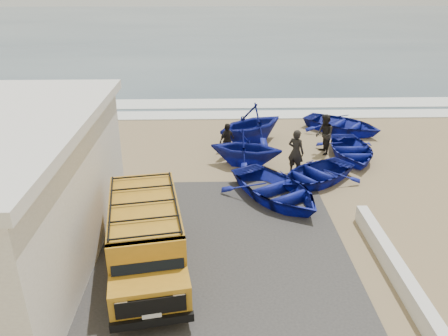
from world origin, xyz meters
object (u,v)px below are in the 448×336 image
object	(u,v)px
boat_mid_left	(246,148)
boat_far_right	(342,124)
boat_near_right	(315,174)
fisherman_middle	(324,135)
van	(146,236)
boat_mid_right	(351,150)
fisherman_back	(227,140)
parapet	(394,267)
fisherman_front	(296,152)
boat_near_left	(276,189)
boat_far_left	(251,124)

from	to	relation	value
boat_mid_left	boat_far_right	xyz separation A→B (m)	(5.42, 4.23, -0.40)
boat_near_right	fisherman_middle	bearing A→B (deg)	124.72
van	boat_mid_right	world-z (taller)	van
boat_near_right	boat_far_right	distance (m)	6.61
boat_mid_right	fisherman_back	world-z (taller)	fisherman_back
van	parapet	bearing A→B (deg)	-13.33
parapet	boat_near_right	world-z (taller)	boat_near_right
fisherman_middle	fisherman_back	world-z (taller)	fisherman_middle
boat_far_right	fisherman_front	distance (m)	6.16
boat_mid_right	fisherman_back	distance (m)	5.68
van	boat_near_right	distance (m)	8.17
boat_mid_left	fisherman_middle	bearing A→B (deg)	-56.68
boat_near_right	boat_far_right	size ratio (longest dim) A/B	0.90
boat_mid_right	boat_far_right	distance (m)	3.55
boat_near_left	boat_mid_right	bearing A→B (deg)	13.77
boat_far_right	fisherman_back	world-z (taller)	fisherman_back
boat_near_right	fisherman_back	xyz separation A→B (m)	(-3.46, 2.76, 0.42)
boat_mid_right	boat_near_right	bearing A→B (deg)	-129.67
van	fisherman_middle	xyz separation A→B (m)	(7.03, 8.57, -0.19)
boat_near_right	boat_near_left	bearing A→B (deg)	-87.79
boat_far_left	fisherman_back	world-z (taller)	boat_far_left
boat_near_left	parapet	bearing A→B (deg)	-89.63
boat_far_left	fisherman_middle	xyz separation A→B (m)	(3.29, -1.47, -0.06)
boat_far_right	fisherman_front	bearing A→B (deg)	-173.76
parapet	boat_far_right	xyz separation A→B (m)	(1.81, 11.94, 0.15)
boat_far_right	boat_mid_left	bearing A→B (deg)	167.93
boat_near_left	fisherman_middle	size ratio (longest dim) A/B	2.29
boat_mid_left	boat_mid_right	world-z (taller)	boat_mid_left
van	boat_near_right	xyz separation A→B (m)	(5.98, 5.51, -0.74)
boat_near_left	boat_near_right	size ratio (longest dim) A/B	1.16
parapet	van	bearing A→B (deg)	176.52
boat_far_left	fisherman_middle	bearing A→B (deg)	29.84
boat_far_left	boat_near_right	bearing A→B (deg)	-9.77
boat_near_right	boat_far_left	world-z (taller)	boat_far_left
parapet	boat_near_right	distance (m)	6.01
boat_mid_right	boat_mid_left	bearing A→B (deg)	-170.01
boat_mid_left	boat_far_left	bearing A→B (deg)	5.47
parapet	boat_far_right	distance (m)	12.08
fisherman_front	fisherman_middle	xyz separation A→B (m)	(1.71, 2.15, -0.03)
parapet	boat_mid_left	bearing A→B (deg)	115.05
boat_far_left	fisherman_front	xyz separation A→B (m)	(1.58, -3.62, -0.03)
parapet	boat_near_right	bearing A→B (deg)	98.98
fisherman_back	boat_near_left	bearing A→B (deg)	-115.72
boat_far_right	fisherman_back	bearing A→B (deg)	157.56
van	fisherman_front	bearing A→B (deg)	40.48
boat_near_right	boat_mid_right	distance (m)	3.33
parapet	fisherman_back	size ratio (longest dim) A/B	3.73
boat_far_right	fisherman_middle	world-z (taller)	fisherman_middle
van	boat_near_left	xyz separation A→B (m)	(4.19, 4.08, -0.68)
boat_near_left	boat_mid_left	world-z (taller)	boat_mid_left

